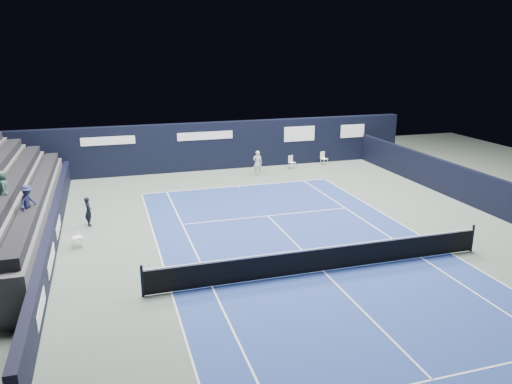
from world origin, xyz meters
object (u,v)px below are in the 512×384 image
line_judge_chair (76,235)px  folding_chair_back_a (291,161)px  tennis_net (324,258)px  tennis_player (258,163)px  folding_chair_back_b (323,157)px

line_judge_chair → folding_chair_back_a: bearing=16.1°
tennis_net → folding_chair_back_a: bearing=73.3°
tennis_player → line_judge_chair: bearing=-139.2°
tennis_net → line_judge_chair: bearing=149.5°
line_judge_chair → tennis_net: tennis_net is taller
folding_chair_back_b → tennis_player: 5.37m
folding_chair_back_b → tennis_player: size_ratio=0.57×
folding_chair_back_a → folding_chair_back_b: size_ratio=0.98×
folding_chair_back_a → folding_chair_back_b: 2.53m
line_judge_chair → tennis_net: 10.00m
tennis_net → folding_chair_back_b: bearing=65.6°
folding_chair_back_a → tennis_net: tennis_net is taller
folding_chair_back_b → line_judge_chair: 18.85m
folding_chair_back_a → tennis_player: 2.87m
tennis_player → folding_chair_back_b: bearing=15.4°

